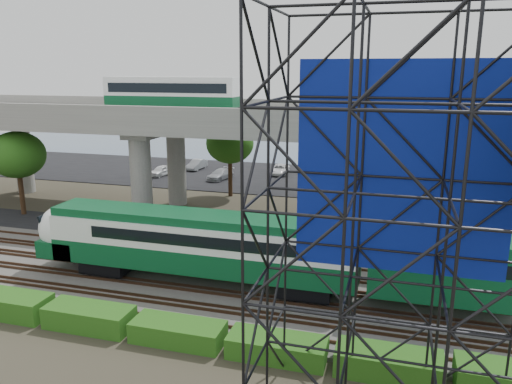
% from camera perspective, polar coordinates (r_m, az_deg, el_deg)
% --- Properties ---
extents(ground, '(140.00, 140.00, 0.00)m').
position_cam_1_polar(ground, '(29.75, -7.11, -12.25)').
color(ground, '#474233').
rests_on(ground, ground).
extents(ballast_bed, '(90.00, 12.00, 0.20)m').
position_cam_1_polar(ballast_bed, '(31.38, -5.66, -10.57)').
color(ballast_bed, slate).
rests_on(ballast_bed, ground).
extents(service_road, '(90.00, 5.00, 0.08)m').
position_cam_1_polar(service_road, '(38.84, -1.02, -5.71)').
color(service_road, black).
rests_on(service_road, ground).
extents(parking_lot, '(90.00, 18.00, 0.08)m').
position_cam_1_polar(parking_lot, '(60.86, 5.50, 1.46)').
color(parking_lot, black).
rests_on(parking_lot, ground).
extents(harbor_water, '(140.00, 40.00, 0.03)m').
position_cam_1_polar(harbor_water, '(82.22, 8.37, 4.59)').
color(harbor_water, '#485A77').
rests_on(harbor_water, ground).
extents(rail_tracks, '(90.00, 9.52, 0.16)m').
position_cam_1_polar(rail_tracks, '(31.30, -5.67, -10.27)').
color(rail_tracks, '#472D1E').
rests_on(rail_tracks, ballast_bed).
extents(commuter_train, '(29.30, 3.06, 4.30)m').
position_cam_1_polar(commuter_train, '(29.74, -2.54, -6.13)').
color(commuter_train, black).
rests_on(commuter_train, rail_tracks).
extents(overpass, '(80.00, 12.00, 12.40)m').
position_cam_1_polar(overpass, '(42.32, 0.33, 7.31)').
color(overpass, '#9E9B93').
rests_on(overpass, ground).
extents(scaffold_tower, '(9.36, 6.36, 15.00)m').
position_cam_1_polar(scaffold_tower, '(17.40, 15.97, -5.36)').
color(scaffold_tower, black).
rests_on(scaffold_tower, ground).
extents(hedge_strip, '(34.60, 1.80, 1.20)m').
position_cam_1_polar(hedge_strip, '(25.66, -8.89, -15.43)').
color(hedge_strip, '#214F12').
rests_on(hedge_strip, ground).
extents(trees, '(40.94, 16.94, 7.69)m').
position_cam_1_polar(trees, '(44.11, -4.69, 4.06)').
color(trees, '#382314').
rests_on(trees, ground).
extents(suv, '(4.99, 3.15, 1.28)m').
position_cam_1_polar(suv, '(40.13, -7.49, -4.14)').
color(suv, black).
rests_on(suv, service_road).
extents(parked_cars, '(38.43, 9.53, 1.30)m').
position_cam_1_polar(parked_cars, '(60.35, 4.94, 1.99)').
color(parked_cars, white).
rests_on(parked_cars, parking_lot).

